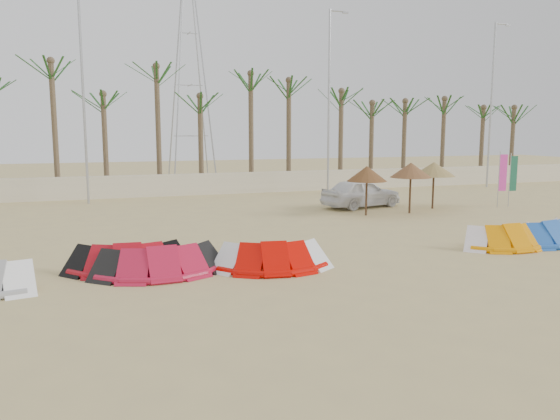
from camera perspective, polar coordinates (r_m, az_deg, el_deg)
name	(u,v)px	position (r m, az deg, el deg)	size (l,w,h in m)	color
ground	(366,302)	(12.81, 8.97, -9.47)	(120.00, 120.00, 0.00)	tan
boundary_wall	(193,184)	(33.40, -9.06, 2.65)	(60.00, 0.30, 1.30)	beige
palm_line	(197,89)	(34.93, -8.63, 12.42)	(52.00, 4.00, 7.70)	brown
lamp_b	(84,94)	(30.79, -19.81, 11.34)	(1.25, 0.14, 11.00)	#A5A8AD
lamp_c	(329,99)	(33.76, 5.19, 11.48)	(1.25, 0.14, 11.00)	#A5A8AD
lamp_d	(492,102)	(40.20, 21.24, 10.45)	(1.25, 0.14, 11.00)	#A5A8AD
pylon	(192,185)	(39.52, -9.15, 2.57)	(3.00, 3.00, 14.00)	#A5A8AD
kite_red_left	(127,255)	(15.97, -15.67, -4.55)	(3.45, 1.79, 0.90)	#A50A15
kite_red_mid	(159,258)	(15.42, -12.53, -4.89)	(3.60, 1.65, 0.90)	#B11230
kite_red_right	(269,253)	(15.58, -1.14, -4.56)	(3.44, 1.96, 0.90)	#CC0700
kite_orange	(501,235)	(19.82, 22.12, -2.39)	(3.16, 1.60, 0.90)	orange
kite_blue	(536,231)	(21.02, 25.16, -1.98)	(3.61, 1.97, 0.90)	#1E54B3
parasol_left	(367,174)	(25.29, 9.06, 3.76)	(1.85, 1.85, 2.28)	#4C331E
parasol_mid	(411,170)	(26.36, 13.51, 4.07)	(1.95, 1.95, 2.40)	#4C331E
parasol_right	(434,169)	(28.23, 15.79, 4.13)	(2.10, 2.10, 2.34)	#4C331E
flag_pink	(502,174)	(29.88, 22.16, 3.48)	(0.45, 0.09, 2.85)	#A5A8AD
flag_green	(513,175)	(30.33, 23.14, 3.38)	(0.45, 0.04, 2.75)	#A5A8AD
car	(361,193)	(28.04, 8.48, 1.77)	(1.73, 4.31, 1.47)	white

